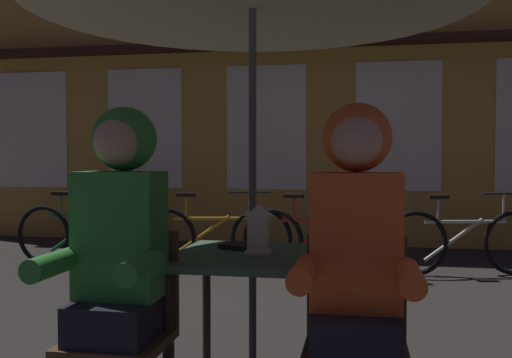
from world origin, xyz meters
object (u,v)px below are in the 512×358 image
at_px(lantern, 258,228).
at_px(potted_plant, 110,206).
at_px(bicycle_third, 321,241).
at_px(bicycle_fourth, 465,241).
at_px(chair_right, 356,336).
at_px(bicycle_nearest, 85,235).
at_px(bicycle_second, 213,237).
at_px(person_left_hooded, 118,241).
at_px(book, 243,246).
at_px(cafe_table, 253,275).
at_px(chair_left, 124,323).
at_px(person_right_hooded, 356,248).

bearing_deg(lantern, potted_plant, 122.16).
relative_size(bicycle_third, bicycle_fourth, 1.01).
xyz_separation_m(lantern, bicycle_third, (0.07, 3.12, -0.51)).
height_order(lantern, chair_right, lantern).
xyz_separation_m(bicycle_nearest, bicycle_second, (1.40, 0.11, 0.00)).
xyz_separation_m(person_left_hooded, bicycle_nearest, (-1.97, 3.51, -0.50)).
height_order(lantern, bicycle_nearest, lantern).
xyz_separation_m(chair_right, bicycle_second, (-1.52, 3.57, -0.14)).
bearing_deg(bicycle_nearest, bicycle_second, 4.67).
bearing_deg(book, bicycle_second, 125.47).
height_order(cafe_table, chair_left, chair_left).
bearing_deg(potted_plant, cafe_table, -58.07).
bearing_deg(lantern, bicycle_nearest, 128.70).
height_order(person_left_hooded, bicycle_nearest, person_left_hooded).
height_order(person_left_hooded, potted_plant, person_left_hooded).
distance_m(chair_left, bicycle_nearest, 3.97).
distance_m(person_right_hooded, book, 0.78).
relative_size(person_right_hooded, bicycle_nearest, 0.83).
height_order(person_right_hooded, potted_plant, person_right_hooded).
distance_m(person_left_hooded, potted_plant, 5.46).
xyz_separation_m(bicycle_nearest, book, (2.37, -2.96, 0.41)).
bearing_deg(bicycle_third, cafe_table, -91.90).
bearing_deg(potted_plant, bicycle_fourth, -14.80).
height_order(chair_right, bicycle_third, chair_right).
distance_m(bicycle_third, potted_plant, 3.23).
height_order(chair_left, person_right_hooded, person_right_hooded).
height_order(chair_right, bicycle_second, chair_right).
xyz_separation_m(cafe_table, bicycle_fourth, (1.53, 3.35, -0.29)).
relative_size(bicycle_nearest, potted_plant, 1.83).
bearing_deg(chair_right, lantern, 141.20).
bearing_deg(lantern, bicycle_second, 108.47).
relative_size(chair_left, chair_right, 1.00).
bearing_deg(lantern, person_right_hooded, -42.92).
bearing_deg(potted_plant, person_left_hooded, -64.74).
relative_size(chair_right, book, 4.35).
relative_size(bicycle_nearest, bicycle_fourth, 1.02).
relative_size(chair_right, bicycle_nearest, 0.52).
xyz_separation_m(cafe_table, book, (-0.07, 0.12, 0.11)).
relative_size(person_right_hooded, book, 7.00).
relative_size(person_right_hooded, bicycle_second, 0.84).
bearing_deg(book, potted_plant, 139.94).
xyz_separation_m(chair_left, book, (0.41, 0.49, 0.26)).
xyz_separation_m(cafe_table, bicycle_third, (0.10, 3.12, -0.29)).
relative_size(bicycle_fourth, potted_plant, 1.79).
bearing_deg(person_left_hooded, cafe_table, 41.57).
bearing_deg(person_right_hooded, cafe_table, 138.43).
relative_size(person_right_hooded, bicycle_fourth, 0.85).
distance_m(bicycle_nearest, bicycle_fourth, 3.99).
relative_size(bicycle_third, book, 8.33).
xyz_separation_m(bicycle_second, potted_plant, (-1.76, 1.30, 0.20)).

